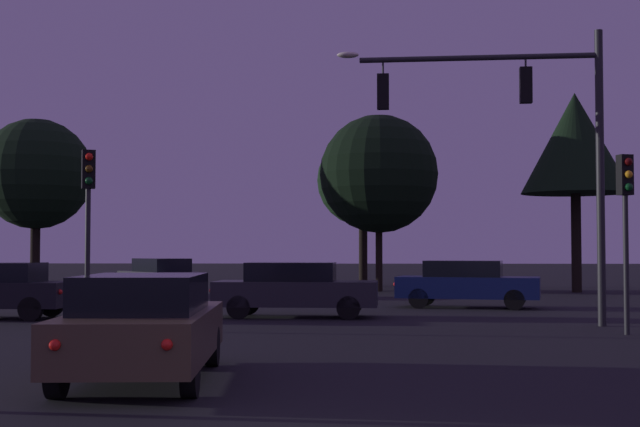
{
  "coord_description": "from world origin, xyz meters",
  "views": [
    {
      "loc": [
        0.54,
        -7.12,
        1.88
      ],
      "look_at": [
        -0.4,
        15.06,
        2.79
      ],
      "focal_mm": 49.21,
      "sensor_mm": 36.0,
      "label": 1
    }
  ],
  "objects_px": {
    "car_crossing_right": "(295,288)",
    "tree_behind_sign": "(575,144)",
    "traffic_light_corner_right": "(626,206)",
    "tree_left_far": "(379,174)",
    "traffic_light_corner_left": "(88,202)",
    "tree_right_cluster": "(363,181)",
    "car_nearside_lane": "(144,325)",
    "traffic_signal_mast_arm": "(525,124)",
    "car_far_lane": "(160,277)",
    "tree_center_horizon": "(36,174)",
    "car_parked_lot": "(467,283)"
  },
  "relations": [
    {
      "from": "car_crossing_right",
      "to": "tree_behind_sign",
      "type": "relative_size",
      "value": 0.53
    },
    {
      "from": "tree_behind_sign",
      "to": "traffic_light_corner_right",
      "type": "bearing_deg",
      "value": -100.77
    },
    {
      "from": "traffic_light_corner_right",
      "to": "tree_left_far",
      "type": "bearing_deg",
      "value": 104.19
    },
    {
      "from": "traffic_light_corner_left",
      "to": "tree_right_cluster",
      "type": "xyz_separation_m",
      "value": [
        6.56,
        24.69,
        2.42
      ]
    },
    {
      "from": "car_crossing_right",
      "to": "car_nearside_lane",
      "type": "bearing_deg",
      "value": -96.44
    },
    {
      "from": "traffic_signal_mast_arm",
      "to": "traffic_light_corner_left",
      "type": "bearing_deg",
      "value": -169.95
    },
    {
      "from": "car_far_lane",
      "to": "tree_behind_sign",
      "type": "height_order",
      "value": "tree_behind_sign"
    },
    {
      "from": "tree_left_far",
      "to": "tree_center_horizon",
      "type": "distance_m",
      "value": 16.67
    },
    {
      "from": "car_nearside_lane",
      "to": "tree_behind_sign",
      "type": "height_order",
      "value": "tree_behind_sign"
    },
    {
      "from": "car_nearside_lane",
      "to": "tree_behind_sign",
      "type": "relative_size",
      "value": 0.54
    },
    {
      "from": "car_far_lane",
      "to": "tree_right_cluster",
      "type": "height_order",
      "value": "tree_right_cluster"
    },
    {
      "from": "tree_behind_sign",
      "to": "tree_right_cluster",
      "type": "height_order",
      "value": "tree_behind_sign"
    },
    {
      "from": "car_parked_lot",
      "to": "tree_behind_sign",
      "type": "relative_size",
      "value": 0.54
    },
    {
      "from": "car_far_lane",
      "to": "tree_left_far",
      "type": "bearing_deg",
      "value": 27.42
    },
    {
      "from": "car_far_lane",
      "to": "tree_left_far",
      "type": "distance_m",
      "value": 10.92
    },
    {
      "from": "tree_center_horizon",
      "to": "tree_behind_sign",
      "type": "bearing_deg",
      "value": -6.43
    },
    {
      "from": "car_crossing_right",
      "to": "tree_behind_sign",
      "type": "xyz_separation_m",
      "value": [
        11.32,
        14.5,
        5.73
      ]
    },
    {
      "from": "tree_left_far",
      "to": "car_nearside_lane",
      "type": "bearing_deg",
      "value": -98.56
    },
    {
      "from": "tree_behind_sign",
      "to": "tree_right_cluster",
      "type": "distance_m",
      "value": 11.1
    },
    {
      "from": "car_nearside_lane",
      "to": "car_far_lane",
      "type": "relative_size",
      "value": 1.12
    },
    {
      "from": "car_crossing_right",
      "to": "tree_behind_sign",
      "type": "bearing_deg",
      "value": 52.02
    },
    {
      "from": "car_far_lane",
      "to": "tree_center_horizon",
      "type": "bearing_deg",
      "value": 137.91
    },
    {
      "from": "traffic_signal_mast_arm",
      "to": "car_crossing_right",
      "type": "relative_size",
      "value": 1.58
    },
    {
      "from": "car_crossing_right",
      "to": "tree_left_far",
      "type": "distance_m",
      "value": 15.88
    },
    {
      "from": "traffic_light_corner_right",
      "to": "car_nearside_lane",
      "type": "height_order",
      "value": "traffic_light_corner_right"
    },
    {
      "from": "traffic_signal_mast_arm",
      "to": "car_nearside_lane",
      "type": "relative_size",
      "value": 1.54
    },
    {
      "from": "traffic_signal_mast_arm",
      "to": "tree_left_far",
      "type": "xyz_separation_m",
      "value": [
        -3.2,
        17.37,
        0.25
      ]
    },
    {
      "from": "traffic_light_corner_right",
      "to": "tree_right_cluster",
      "type": "relative_size",
      "value": 0.51
    },
    {
      "from": "traffic_signal_mast_arm",
      "to": "car_crossing_right",
      "type": "bearing_deg",
      "value": 158.15
    },
    {
      "from": "traffic_light_corner_left",
      "to": "traffic_light_corner_right",
      "type": "height_order",
      "value": "traffic_light_corner_left"
    },
    {
      "from": "traffic_light_corner_right",
      "to": "car_far_lane",
      "type": "distance_m",
      "value": 20.55
    },
    {
      "from": "car_crossing_right",
      "to": "traffic_light_corner_right",
      "type": "bearing_deg",
      "value": -31.3
    },
    {
      "from": "car_far_lane",
      "to": "traffic_signal_mast_arm",
      "type": "bearing_deg",
      "value": -46.69
    },
    {
      "from": "traffic_light_corner_left",
      "to": "tree_center_horizon",
      "type": "distance_m",
      "value": 23.6
    },
    {
      "from": "tree_right_cluster",
      "to": "car_crossing_right",
      "type": "bearing_deg",
      "value": -95.67
    },
    {
      "from": "traffic_light_corner_left",
      "to": "tree_left_far",
      "type": "height_order",
      "value": "tree_left_far"
    },
    {
      "from": "car_crossing_right",
      "to": "tree_center_horizon",
      "type": "relative_size",
      "value": 0.56
    },
    {
      "from": "tree_behind_sign",
      "to": "tree_right_cluster",
      "type": "relative_size",
      "value": 1.13
    },
    {
      "from": "car_parked_lot",
      "to": "tree_center_horizon",
      "type": "distance_m",
      "value": 23.65
    },
    {
      "from": "traffic_light_corner_right",
      "to": "tree_behind_sign",
      "type": "bearing_deg",
      "value": 79.23
    },
    {
      "from": "tree_left_far",
      "to": "tree_center_horizon",
      "type": "height_order",
      "value": "tree_center_horizon"
    },
    {
      "from": "tree_left_far",
      "to": "traffic_signal_mast_arm",
      "type": "bearing_deg",
      "value": -79.55
    },
    {
      "from": "traffic_light_corner_right",
      "to": "tree_behind_sign",
      "type": "height_order",
      "value": "tree_behind_sign"
    },
    {
      "from": "car_far_lane",
      "to": "car_crossing_right",
      "type": "bearing_deg",
      "value": -59.47
    },
    {
      "from": "tree_behind_sign",
      "to": "tree_left_far",
      "type": "distance_m",
      "value": 8.72
    },
    {
      "from": "car_crossing_right",
      "to": "car_parked_lot",
      "type": "xyz_separation_m",
      "value": [
        5.26,
        4.14,
        -0.0
      ]
    },
    {
      "from": "traffic_light_corner_right",
      "to": "car_crossing_right",
      "type": "bearing_deg",
      "value": 148.7
    },
    {
      "from": "traffic_light_corner_left",
      "to": "tree_center_horizon",
      "type": "relative_size",
      "value": 0.51
    },
    {
      "from": "traffic_signal_mast_arm",
      "to": "traffic_light_corner_left",
      "type": "height_order",
      "value": "traffic_signal_mast_arm"
    },
    {
      "from": "traffic_light_corner_left",
      "to": "car_nearside_lane",
      "type": "distance_m",
      "value": 8.53
    }
  ]
}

